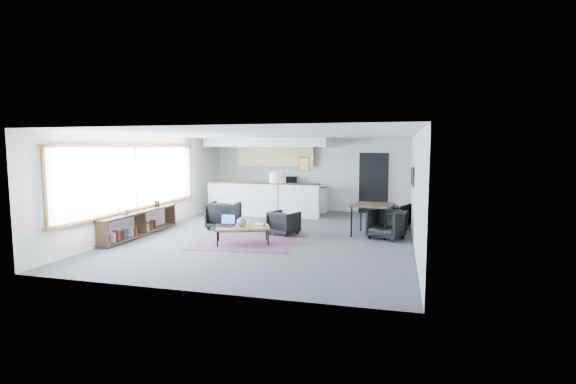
% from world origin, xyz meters
% --- Properties ---
extents(room, '(7.02, 9.02, 2.62)m').
position_xyz_m(room, '(0.00, 0.00, 1.30)').
color(room, '#464648').
rests_on(room, ground).
extents(window, '(0.10, 5.95, 1.66)m').
position_xyz_m(window, '(-3.46, -0.90, 1.46)').
color(window, '#8CBFFF').
rests_on(window, room).
extents(console, '(0.35, 3.00, 0.80)m').
position_xyz_m(console, '(-3.30, -1.05, 0.33)').
color(console, '#342212').
rests_on(console, floor).
extents(kitchenette, '(4.20, 1.96, 2.60)m').
position_xyz_m(kitchenette, '(-1.20, 3.71, 1.38)').
color(kitchenette, white).
rests_on(kitchenette, floor).
extents(doorway, '(1.10, 0.12, 2.15)m').
position_xyz_m(doorway, '(2.30, 4.42, 1.07)').
color(doorway, black).
rests_on(doorway, room).
extents(track_light, '(1.60, 0.07, 0.15)m').
position_xyz_m(track_light, '(-0.59, 2.20, 2.53)').
color(track_light, silver).
rests_on(track_light, room).
extents(wall_art_lower, '(0.03, 0.38, 0.48)m').
position_xyz_m(wall_art_lower, '(3.47, 0.40, 1.55)').
color(wall_art_lower, black).
rests_on(wall_art_lower, room).
extents(wall_art_upper, '(0.03, 0.34, 0.44)m').
position_xyz_m(wall_art_upper, '(3.47, 1.70, 1.50)').
color(wall_art_upper, black).
rests_on(wall_art_upper, room).
extents(kilim_rug, '(2.57, 1.92, 0.01)m').
position_xyz_m(kilim_rug, '(-0.41, -1.20, 0.01)').
color(kilim_rug, '#542E41').
rests_on(kilim_rug, floor).
extents(coffee_table, '(1.42, 1.09, 0.41)m').
position_xyz_m(coffee_table, '(-0.41, -1.20, 0.38)').
color(coffee_table, brown).
rests_on(coffee_table, floor).
extents(laptop, '(0.37, 0.30, 0.26)m').
position_xyz_m(laptop, '(-0.82, -1.14, 0.49)').
color(laptop, black).
rests_on(laptop, coffee_table).
extents(ceramic_pot, '(0.23, 0.23, 0.23)m').
position_xyz_m(ceramic_pot, '(-0.42, -1.21, 0.53)').
color(ceramic_pot, gray).
rests_on(ceramic_pot, coffee_table).
extents(book_stack, '(0.28, 0.22, 0.08)m').
position_xyz_m(book_stack, '(-0.02, -1.15, 0.45)').
color(book_stack, silver).
rests_on(book_stack, coffee_table).
extents(coaster, '(0.13, 0.13, 0.01)m').
position_xyz_m(coaster, '(-0.35, -1.42, 0.41)').
color(coaster, '#E5590C').
rests_on(coaster, coffee_table).
extents(armchair_left, '(0.85, 0.80, 0.84)m').
position_xyz_m(armchair_left, '(-1.60, 0.44, 0.42)').
color(armchair_left, black).
rests_on(armchair_left, floor).
extents(armchair_right, '(0.85, 0.82, 0.69)m').
position_xyz_m(armchair_right, '(0.25, 0.07, 0.34)').
color(armchair_right, black).
rests_on(armchair_right, floor).
extents(floor_lamp, '(0.60, 0.60, 1.59)m').
position_xyz_m(floor_lamp, '(-0.13, 0.84, 1.38)').
color(floor_lamp, black).
rests_on(floor_lamp, floor).
extents(dining_table, '(1.14, 1.14, 0.82)m').
position_xyz_m(dining_table, '(2.50, 0.56, 0.75)').
color(dining_table, '#342212').
rests_on(dining_table, floor).
extents(dining_chair_near, '(0.85, 0.83, 0.68)m').
position_xyz_m(dining_chair_near, '(2.86, 0.24, 0.34)').
color(dining_chair_near, black).
rests_on(dining_chair_near, floor).
extents(dining_chair_far, '(0.84, 0.82, 0.67)m').
position_xyz_m(dining_chair_far, '(3.00, 1.73, 0.34)').
color(dining_chair_far, black).
rests_on(dining_chair_far, floor).
extents(microwave, '(0.60, 0.39, 0.38)m').
position_xyz_m(microwave, '(-0.67, 4.15, 1.12)').
color(microwave, black).
rests_on(microwave, kitchenette).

